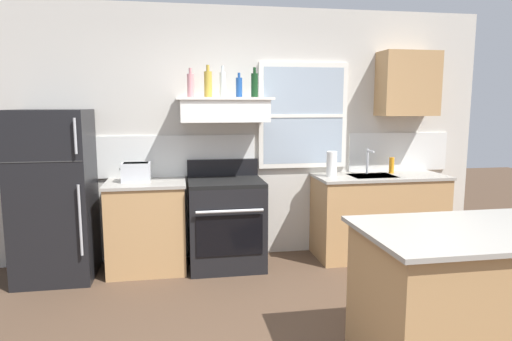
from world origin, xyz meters
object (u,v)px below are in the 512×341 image
Objects in this scene: bottle_champagne_gold_foil at (208,84)px; toaster at (136,172)px; bottle_rose_pink at (191,85)px; kitchen_island at (469,297)px; stove_range at (226,222)px; refrigerator at (54,195)px; bottle_clear_tall at (223,84)px; bottle_blue_liqueur at (239,87)px; dish_soap_bottle at (392,165)px; bottle_dark_green_wine at (255,85)px; paper_towel_roll at (332,164)px.

toaster is at bearing -177.56° from bottle_champagne_gold_foil.
bottle_rose_pink reaches higher than kitchen_island.
bottle_champagne_gold_foil is at bearing 148.48° from stove_range.
refrigerator is 5.09× the size of bottle_champagne_gold_foil.
bottle_clear_tall is (1.64, 0.15, 1.06)m from refrigerator.
kitchen_island is (2.98, -2.05, -0.36)m from refrigerator.
bottle_rose_pink is 1.16× the size of bottle_blue_liqueur.
refrigerator is 9.05× the size of dish_soap_bottle.
stove_range is 1.45m from bottle_dark_green_wine.
paper_towel_roll is at bearing -4.17° from bottle_rose_pink.
bottle_rose_pink is at bearing 7.23° from refrigerator.
bottle_dark_green_wine is (0.33, 0.01, -0.00)m from bottle_clear_tall.
stove_range is 2.47m from kitchen_island.
refrigerator is at bearing -174.53° from bottle_blue_liqueur.
bottle_champagne_gold_foil reaches higher than bottle_rose_pink.
bottle_clear_tall reaches higher than bottle_dark_green_wine.
bottle_blue_liqueur is at bearing 173.38° from paper_towel_roll.
toaster is at bearing -171.91° from bottle_rose_pink.
bottle_blue_liqueur reaches higher than kitchen_island.
bottle_champagne_gold_foil reaches higher than refrigerator.
bottle_blue_liqueur is 0.16m from bottle_dark_green_wine.
bottle_blue_liqueur reaches higher than stove_range.
kitchen_island is (1.33, -2.07, -0.01)m from stove_range.
bottle_blue_liqueur reaches higher than dish_soap_bottle.
kitchen_island is at bearing -65.49° from bottle_dark_green_wine.
kitchen_island is at bearing -43.91° from toaster.
bottle_rose_pink is 0.95× the size of bottle_dark_green_wine.
bottle_champagne_gold_foil is 0.48m from bottle_dark_green_wine.
bottle_blue_liqueur is 0.82× the size of bottle_dark_green_wine.
bottle_dark_green_wine is 2.81m from kitchen_island.
stove_range is at bearing -87.63° from bottle_clear_tall.
refrigerator is at bearing -172.77° from bottle_rose_pink.
refrigerator is 1.16× the size of kitchen_island.
bottle_blue_liqueur is (0.32, 0.05, -0.03)m from bottle_champagne_gold_foil.
refrigerator reaches higher than dish_soap_bottle.
stove_range is 1.45m from bottle_rose_pink.
bottle_clear_tall is at bearing 5.38° from refrigerator.
bottle_rose_pink is at bearing 164.37° from bottle_champagne_gold_foil.
bottle_blue_liqueur is at bearing 4.65° from toaster.
bottle_clear_tall is (-0.01, 0.13, 1.41)m from stove_range.
paper_towel_roll is (2.03, -0.03, 0.04)m from toaster.
refrigerator reaches higher than paper_towel_roll.
toaster is 1.02× the size of bottle_rose_pink.
refrigerator is at bearing -178.76° from paper_towel_roll.
bottle_champagne_gold_foil is 0.33m from bottle_blue_liqueur.
bottle_champagne_gold_foil is at bearing -166.73° from bottle_clear_tall.
refrigerator is 5.12× the size of bottle_clear_tall.
toaster is at bearing -175.35° from bottle_blue_liqueur.
bottle_blue_liqueur is at bearing 0.71° from bottle_rose_pink.
bottle_blue_liqueur is (0.16, 0.15, 1.39)m from stove_range.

